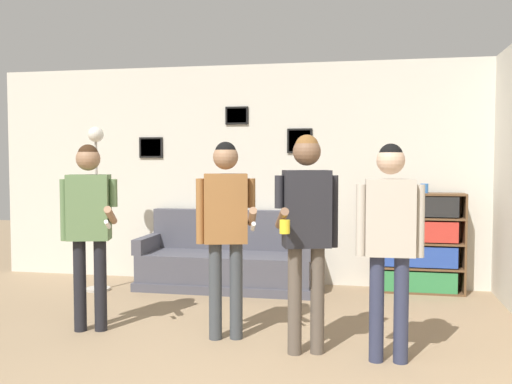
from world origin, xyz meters
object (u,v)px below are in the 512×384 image
(couch, at_px, (228,263))
(drinking_cup, at_px, (424,188))
(person_player_foreground_center, at_px, (226,219))
(bookshelf, at_px, (420,243))
(floor_lamp, at_px, (97,185))
(person_watcher_holding_cup, at_px, (306,219))
(person_spectator_near_bookshelf, at_px, (390,229))
(person_player_foreground_left, at_px, (89,217))

(couch, height_order, drinking_cup, drinking_cup)
(person_player_foreground_center, height_order, drinking_cup, person_player_foreground_center)
(couch, relative_size, bookshelf, 1.82)
(floor_lamp, xyz_separation_m, drinking_cup, (3.72, 0.64, -0.03))
(person_watcher_holding_cup, distance_m, drinking_cup, 2.59)
(floor_lamp, height_order, person_spectator_near_bookshelf, floor_lamp)
(floor_lamp, relative_size, person_player_foreground_center, 1.14)
(couch, distance_m, person_spectator_near_bookshelf, 2.94)
(person_spectator_near_bookshelf, bearing_deg, drinking_cup, 79.12)
(person_player_foreground_center, bearing_deg, floor_lamp, 142.52)
(bookshelf, xyz_separation_m, floor_lamp, (-3.68, -0.64, 0.66))
(couch, relative_size, drinking_cup, 19.47)
(couch, distance_m, floor_lamp, 1.79)
(couch, height_order, person_spectator_near_bookshelf, person_spectator_near_bookshelf)
(person_player_foreground_left, height_order, person_watcher_holding_cup, person_watcher_holding_cup)
(couch, distance_m, person_player_foreground_left, 2.20)
(floor_lamp, distance_m, person_player_foreground_left, 1.64)
(floor_lamp, bearing_deg, drinking_cup, 9.76)
(person_watcher_holding_cup, bearing_deg, floor_lamp, 146.93)
(bookshelf, xyz_separation_m, person_player_foreground_left, (-3.00, -2.12, 0.45))
(person_player_foreground_left, bearing_deg, person_player_foreground_center, 0.47)
(person_player_foreground_left, distance_m, person_player_foreground_center, 1.24)
(bookshelf, height_order, person_spectator_near_bookshelf, person_spectator_near_bookshelf)
(person_player_foreground_left, bearing_deg, person_spectator_near_bookshelf, -6.49)
(person_player_foreground_left, xyz_separation_m, person_player_foreground_center, (1.24, 0.01, 0.01))
(bookshelf, bearing_deg, floor_lamp, -170.13)
(bookshelf, distance_m, person_player_foreground_left, 3.70)
(person_player_foreground_left, distance_m, drinking_cup, 3.71)
(floor_lamp, bearing_deg, person_player_foreground_center, -37.48)
(couch, distance_m, person_watcher_holding_cup, 2.57)
(floor_lamp, bearing_deg, person_spectator_near_bookshelf, -28.60)
(floor_lamp, relative_size, person_spectator_near_bookshelf, 1.16)
(person_watcher_holding_cup, bearing_deg, bookshelf, 65.89)
(bookshelf, bearing_deg, person_player_foreground_left, -144.76)
(couch, distance_m, person_player_foreground_center, 2.10)
(floor_lamp, bearing_deg, bookshelf, 9.87)
(person_spectator_near_bookshelf, xyz_separation_m, drinking_cup, (0.46, 2.41, 0.20))
(person_player_foreground_left, relative_size, person_watcher_holding_cup, 0.97)
(person_spectator_near_bookshelf, bearing_deg, couch, 129.04)
(couch, relative_size, person_player_foreground_left, 1.26)
(person_player_foreground_center, bearing_deg, person_spectator_near_bookshelf, -12.80)
(person_watcher_holding_cup, relative_size, drinking_cup, 16.00)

